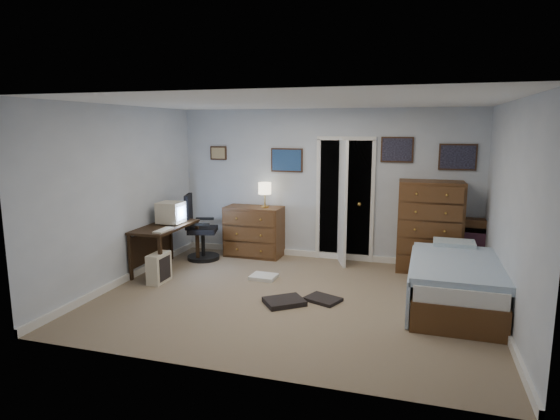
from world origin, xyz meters
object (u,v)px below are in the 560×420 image
object	(u,v)px
computer_desk	(161,235)
tall_dresser	(429,226)
low_dresser	(254,231)
bed	(454,281)
office_chair	(199,234)

from	to	relation	value
computer_desk	tall_dresser	distance (m)	4.14
low_dresser	bed	distance (m)	3.48
office_chair	low_dresser	distance (m)	0.94
office_chair	bed	bearing A→B (deg)	-30.53
low_dresser	tall_dresser	distance (m)	2.88
computer_desk	office_chair	bearing A→B (deg)	66.69
tall_dresser	bed	distance (m)	1.51
bed	computer_desk	bearing A→B (deg)	177.39
tall_dresser	low_dresser	bearing A→B (deg)	177.10
office_chair	tall_dresser	bearing A→B (deg)	-9.77
low_dresser	computer_desk	bearing A→B (deg)	-131.53
office_chair	bed	xyz separation A→B (m)	(3.97, -0.98, -0.12)
tall_dresser	bed	xyz separation A→B (m)	(0.29, -1.42, -0.39)
tall_dresser	office_chair	bearing A→B (deg)	-175.44
low_dresser	bed	xyz separation A→B (m)	(3.16, -1.45, -0.12)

